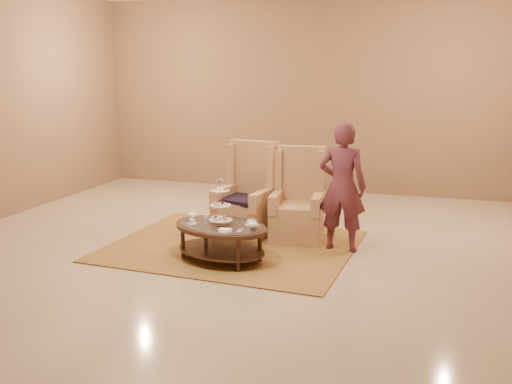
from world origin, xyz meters
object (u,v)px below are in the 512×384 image
(tea_table, at_px, (221,231))
(armchair_right, at_px, (298,208))
(armchair_left, at_px, (248,204))
(person, at_px, (342,187))

(tea_table, distance_m, armchair_right, 1.33)
(armchair_right, bearing_deg, armchair_left, 178.94)
(tea_table, bearing_deg, armchair_right, 78.49)
(person, bearing_deg, tea_table, 35.63)
(tea_table, height_order, armchair_left, armchair_left)
(armchair_left, bearing_deg, tea_table, -79.54)
(tea_table, bearing_deg, armchair_left, 109.37)
(tea_table, relative_size, person, 0.85)
(armchair_left, distance_m, armchair_right, 0.68)
(armchair_right, relative_size, person, 0.75)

